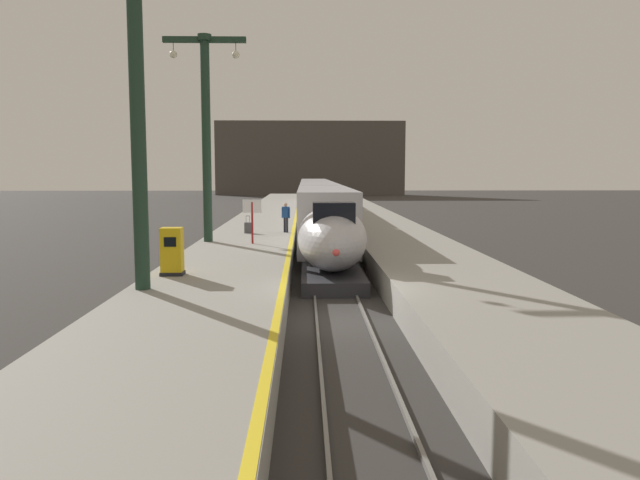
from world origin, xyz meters
name	(u,v)px	position (x,y,z in m)	size (l,w,h in m)	color
ground_plane	(341,322)	(0.00, 0.00, 0.00)	(260.00, 260.00, 0.00)	#33302D
platform_left	(262,229)	(-4.05, 24.75, 0.53)	(4.80, 110.00, 1.05)	gray
platform_right	(379,229)	(4.05, 24.75, 0.53)	(4.80, 110.00, 1.05)	gray
platform_left_safety_stripe	(295,222)	(-1.77, 24.75, 1.05)	(0.20, 107.80, 0.01)	yellow
rail_main_left	(309,232)	(-0.75, 27.50, 0.06)	(0.08, 110.00, 0.12)	slate
rail_main_right	(330,232)	(0.75, 27.50, 0.06)	(0.08, 110.00, 0.12)	slate
highspeed_train_main	(319,204)	(0.00, 31.07, 1.96)	(2.92, 56.93, 3.60)	silver
station_column_near	(136,76)	(-5.90, -0.09, 7.24)	(4.00, 0.68, 10.44)	#1E3828
station_column_mid	(206,120)	(-5.90, 12.63, 7.01)	(4.00, 0.68, 10.01)	#1E3828
passenger_near_edge	(286,215)	(-2.17, 17.18, 2.04)	(0.49, 0.39, 1.69)	#23232D
rolling_suitcase	(248,228)	(-4.30, 16.82, 1.35)	(0.40, 0.22, 0.98)	#4C4C51
ticket_machine_yellow	(172,253)	(-5.55, 2.44, 1.79)	(0.76, 0.62, 1.60)	yellow
departure_info_board	(252,212)	(-3.63, 11.68, 2.56)	(0.90, 0.10, 2.12)	maroon
terminus_back_wall	(310,158)	(0.00, 102.00, 7.00)	(36.00, 2.00, 14.00)	#4C4742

